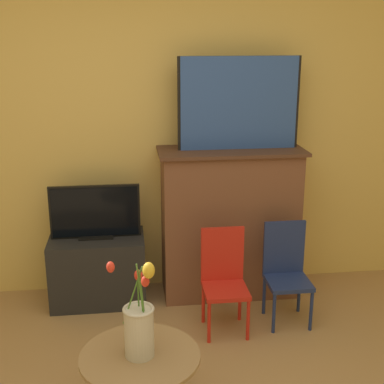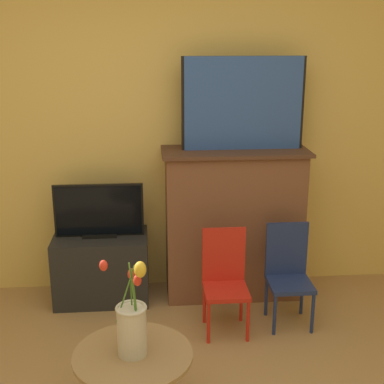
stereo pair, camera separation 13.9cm
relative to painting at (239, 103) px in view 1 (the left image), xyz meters
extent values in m
cube|color=#E0BC66|center=(-0.60, 0.23, -0.15)|extent=(8.00, 0.06, 2.70)
cube|color=brown|center=(-0.05, -0.01, -0.92)|extent=(1.03, 0.41, 1.16)
cube|color=#503123|center=(-0.05, -0.02, -0.35)|extent=(1.09, 0.45, 0.02)
cube|color=black|center=(0.00, 0.01, 0.00)|extent=(0.90, 0.02, 0.67)
cube|color=#2D51A8|center=(0.00, -0.01, 0.00)|extent=(0.86, 0.02, 0.67)
cube|color=#232326|center=(-1.07, -0.03, -1.24)|extent=(0.71, 0.43, 0.52)
cube|color=black|center=(-1.07, -0.03, -0.97)|extent=(0.25, 0.12, 0.01)
cube|color=black|center=(-1.07, -0.02, -0.78)|extent=(0.66, 0.02, 0.40)
cube|color=black|center=(-1.07, -0.03, -0.78)|extent=(0.63, 0.02, 0.37)
cylinder|color=red|center=(-0.32, -0.73, -1.35)|extent=(0.02, 0.02, 0.30)
cylinder|color=red|center=(-0.06, -0.73, -1.35)|extent=(0.02, 0.02, 0.30)
cylinder|color=red|center=(-0.32, -0.46, -1.35)|extent=(0.02, 0.02, 0.30)
cylinder|color=red|center=(-0.06, -0.46, -1.35)|extent=(0.02, 0.02, 0.30)
cube|color=red|center=(-0.19, -0.60, -1.19)|extent=(0.30, 0.30, 0.03)
cube|color=red|center=(-0.19, -0.46, -0.98)|extent=(0.30, 0.02, 0.39)
cylinder|color=navy|center=(0.14, -0.66, -1.35)|extent=(0.02, 0.02, 0.30)
cylinder|color=navy|center=(0.40, -0.66, -1.35)|extent=(0.02, 0.02, 0.30)
cylinder|color=navy|center=(0.14, -0.40, -1.35)|extent=(0.02, 0.02, 0.30)
cylinder|color=navy|center=(0.40, -0.40, -1.35)|extent=(0.02, 0.02, 0.30)
cube|color=navy|center=(0.27, -0.53, -1.19)|extent=(0.30, 0.30, 0.03)
cube|color=navy|center=(0.27, -0.39, -0.98)|extent=(0.30, 0.02, 0.39)
cylinder|color=#99754C|center=(-0.80, -1.47, -1.07)|extent=(0.62, 0.62, 0.02)
cylinder|color=beige|center=(-0.80, -1.47, -0.93)|extent=(0.15, 0.15, 0.26)
torus|color=beige|center=(-0.80, -1.47, -0.81)|extent=(0.16, 0.16, 0.02)
cylinder|color=#477A2D|center=(-0.79, -1.44, -0.77)|extent=(0.01, 0.05, 0.24)
ellipsoid|color=red|center=(-0.79, -1.40, -0.65)|extent=(0.04, 0.04, 0.06)
cylinder|color=#477A2D|center=(-0.82, -1.46, -0.73)|extent=(0.11, 0.03, 0.32)
ellipsoid|color=red|center=(-0.92, -1.44, -0.58)|extent=(0.04, 0.04, 0.06)
cylinder|color=#477A2D|center=(-0.78, -1.49, -0.73)|extent=(0.04, 0.06, 0.33)
ellipsoid|color=gold|center=(-0.74, -1.54, -0.57)|extent=(0.06, 0.06, 0.08)
cylinder|color=#477A2D|center=(-0.77, -1.48, -0.74)|extent=(0.03, 0.02, 0.30)
ellipsoid|color=#E0517A|center=(-0.75, -1.50, -0.59)|extent=(0.04, 0.04, 0.05)
cylinder|color=#477A2D|center=(-0.78, -1.49, -0.77)|extent=(0.03, 0.03, 0.26)
ellipsoid|color=red|center=(-0.76, -1.50, -0.64)|extent=(0.04, 0.04, 0.06)
camera|label=1|loc=(-0.83, -3.83, 0.51)|focal=50.00mm
camera|label=2|loc=(-0.69, -3.84, 0.51)|focal=50.00mm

